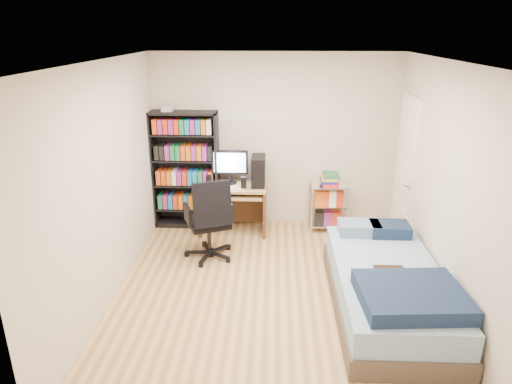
{
  "coord_description": "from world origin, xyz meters",
  "views": [
    {
      "loc": [
        0.01,
        -4.43,
        2.8
      ],
      "look_at": [
        -0.2,
        0.4,
        1.05
      ],
      "focal_mm": 32.0,
      "sensor_mm": 36.0,
      "label": 1
    }
  ],
  "objects_px": {
    "office_chair": "(210,233)",
    "media_shelf": "(185,169)",
    "computer_desk": "(240,189)",
    "bed": "(388,288)"
  },
  "relations": [
    {
      "from": "office_chair",
      "to": "media_shelf",
      "type": "bearing_deg",
      "value": 92.2
    },
    {
      "from": "computer_desk",
      "to": "office_chair",
      "type": "bearing_deg",
      "value": -110.16
    },
    {
      "from": "computer_desk",
      "to": "bed",
      "type": "distance_m",
      "value": 2.6
    },
    {
      "from": "media_shelf",
      "to": "computer_desk",
      "type": "bearing_deg",
      "value": -12.37
    },
    {
      "from": "computer_desk",
      "to": "office_chair",
      "type": "xyz_separation_m",
      "value": [
        -0.32,
        -0.87,
        -0.3
      ]
    },
    {
      "from": "computer_desk",
      "to": "office_chair",
      "type": "distance_m",
      "value": 0.97
    },
    {
      "from": "media_shelf",
      "to": "bed",
      "type": "height_order",
      "value": "media_shelf"
    },
    {
      "from": "media_shelf",
      "to": "bed",
      "type": "relative_size",
      "value": 0.82
    },
    {
      "from": "media_shelf",
      "to": "computer_desk",
      "type": "xyz_separation_m",
      "value": [
        0.8,
        -0.18,
        -0.24
      ]
    },
    {
      "from": "computer_desk",
      "to": "media_shelf",
      "type": "bearing_deg",
      "value": 167.63
    }
  ]
}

